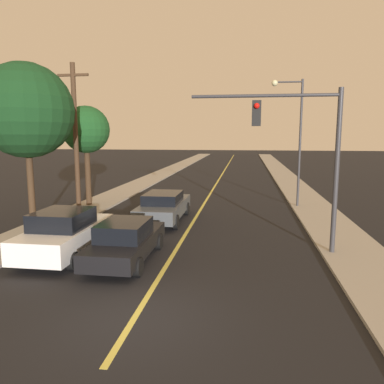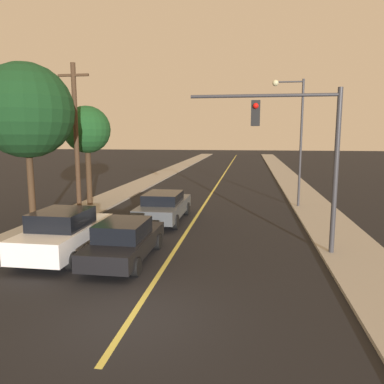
{
  "view_description": "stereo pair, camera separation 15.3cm",
  "coord_description": "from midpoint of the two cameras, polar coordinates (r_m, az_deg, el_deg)",
  "views": [
    {
      "loc": [
        2.57,
        -8.14,
        4.38
      ],
      "look_at": [
        0.0,
        9.78,
        1.6
      ],
      "focal_mm": 35.0,
      "sensor_mm": 36.0,
      "label": 1
    },
    {
      "loc": [
        2.73,
        -8.12,
        4.38
      ],
      "look_at": [
        0.0,
        9.78,
        1.6
      ],
      "focal_mm": 35.0,
      "sensor_mm": 36.0,
      "label": 2
    }
  ],
  "objects": [
    {
      "name": "ground_plane",
      "position": [
        9.61,
        -8.82,
        -18.51
      ],
      "size": [
        200.0,
        200.0,
        0.0
      ],
      "primitive_type": "plane",
      "color": "black"
    },
    {
      "name": "road_surface",
      "position": [
        44.42,
        5.2,
        3.04
      ],
      "size": [
        10.77,
        80.0,
        0.01
      ],
      "color": "black",
      "rests_on": "ground"
    },
    {
      "name": "sidewalk_left",
      "position": [
        45.3,
        -3.21,
        3.24
      ],
      "size": [
        2.5,
        80.0,
        0.12
      ],
      "color": "#9E998E",
      "rests_on": "ground"
    },
    {
      "name": "sidewalk_right",
      "position": [
        44.52,
        13.77,
        2.91
      ],
      "size": [
        2.5,
        80.0,
        0.12
      ],
      "color": "#9E998E",
      "rests_on": "ground"
    },
    {
      "name": "car_near_lane_front",
      "position": [
        13.37,
        -9.89,
        -7.27
      ],
      "size": [
        1.87,
        4.59,
        1.44
      ],
      "color": "black",
      "rests_on": "ground"
    },
    {
      "name": "car_near_lane_second",
      "position": [
        19.11,
        -4.07,
        -2.14
      ],
      "size": [
        2.05,
        5.2,
        1.49
      ],
      "color": "#474C51",
      "rests_on": "ground"
    },
    {
      "name": "car_outer_lane_front",
      "position": [
        14.47,
        -18.57,
        -5.9
      ],
      "size": [
        2.08,
        4.59,
        1.7
      ],
      "color": "white",
      "rests_on": "ground"
    },
    {
      "name": "traffic_signal_mast",
      "position": [
        13.98,
        16.47,
        7.46
      ],
      "size": [
        5.3,
        0.42,
        5.88
      ],
      "color": "#333338",
      "rests_on": "ground"
    },
    {
      "name": "streetlamp_right",
      "position": [
        23.13,
        15.52,
        9.61
      ],
      "size": [
        1.83,
        0.36,
        7.44
      ],
      "color": "#333338",
      "rests_on": "ground"
    },
    {
      "name": "utility_pole_left",
      "position": [
        20.05,
        -17.01,
        7.75
      ],
      "size": [
        1.6,
        0.24,
        7.78
      ],
      "color": "#422D1E",
      "rests_on": "ground"
    },
    {
      "name": "tree_left_near",
      "position": [
        17.69,
        -23.72,
        11.23
      ],
      "size": [
        4.01,
        4.01,
        7.28
      ],
      "color": "#3D2B1C",
      "rests_on": "ground"
    },
    {
      "name": "tree_left_far",
      "position": [
        23.54,
        -15.54,
        9.05
      ],
      "size": [
        2.81,
        2.81,
        5.97
      ],
      "color": "#3D2B1C",
      "rests_on": "ground"
    }
  ]
}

